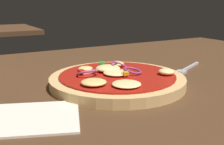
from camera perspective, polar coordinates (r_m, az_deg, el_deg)
The scene contains 4 objects.
dining_table at distance 0.48m, azimuth -3.71°, elevation -5.77°, with size 1.47×0.90×0.03m.
pizza at distance 0.52m, azimuth 1.04°, elevation -1.41°, with size 0.25×0.25×0.04m.
fork at distance 0.65m, azimuth 14.94°, elevation 0.67°, with size 0.14×0.08×0.00m.
napkin at distance 0.39m, azimuth -15.99°, elevation -8.90°, with size 0.15×0.15×0.00m.
Camera 1 is at (-0.20, -0.41, 0.18)m, focal length 44.42 mm.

